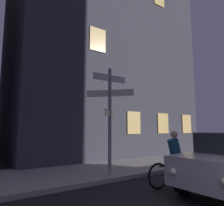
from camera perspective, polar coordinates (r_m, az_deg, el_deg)
sidewalk_kerb at (r=8.01m, az=-10.94°, el=-18.64°), size 40.00×3.42×0.14m
signpost at (r=7.18m, az=-0.64°, el=-2.09°), size 1.35×1.23×3.69m
cyclist at (r=6.54m, az=16.88°, el=-15.05°), size 1.81×0.37×1.61m
building_right_block at (r=16.51m, az=-4.24°, el=21.87°), size 11.46×8.16×19.39m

